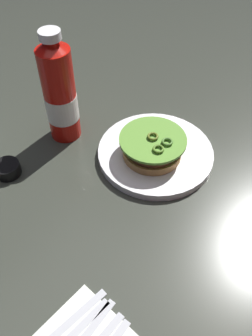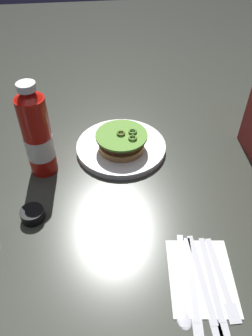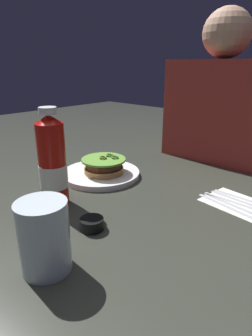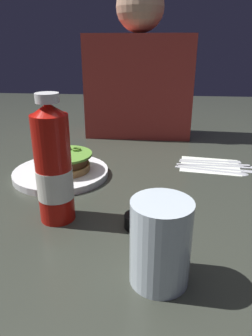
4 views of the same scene
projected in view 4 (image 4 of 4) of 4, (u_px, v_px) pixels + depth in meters
ground_plane at (102, 206)px, 0.66m from camera, size 3.00×3.00×0.00m
dinner_plate at (61, 173)px, 0.81m from camera, size 0.25×0.25×0.02m
burger_sandwich at (66, 162)px, 0.80m from camera, size 0.14×0.14×0.05m
ketchup_bottle at (54, 168)px, 0.58m from camera, size 0.07×0.07×0.25m
water_glass at (160, 242)px, 0.43m from camera, size 0.09×0.09×0.13m
condiment_cup at (138, 221)px, 0.58m from camera, size 0.05×0.05×0.03m
napkin at (210, 165)px, 0.88m from camera, size 0.18×0.14×0.00m
spoon_utensil at (222, 170)px, 0.83m from camera, size 0.19×0.05×0.00m
butter_knife at (220, 168)px, 0.85m from camera, size 0.20×0.05×0.00m
table_knife at (219, 165)px, 0.87m from camera, size 0.21×0.02×0.00m
steak_knife at (219, 163)px, 0.89m from camera, size 0.20×0.03×0.00m
fork_utensil at (216, 160)px, 0.91m from camera, size 0.18×0.02×0.00m
diner_person at (139, 74)px, 1.10m from camera, size 0.37×0.16×0.51m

